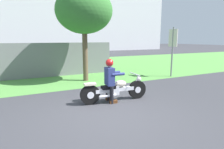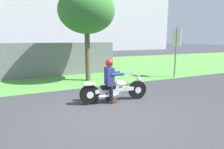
{
  "view_description": "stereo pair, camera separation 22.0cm",
  "coord_description": "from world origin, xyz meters",
  "views": [
    {
      "loc": [
        -2.09,
        -4.27,
        1.99
      ],
      "look_at": [
        0.63,
        1.19,
        0.85
      ],
      "focal_mm": 30.48,
      "sensor_mm": 36.0,
      "label": 1
    },
    {
      "loc": [
        -1.89,
        -4.37,
        1.99
      ],
      "look_at": [
        0.63,
        1.19,
        0.85
      ],
      "focal_mm": 30.48,
      "sensor_mm": 36.0,
      "label": 2
    }
  ],
  "objects": [
    {
      "name": "ground",
      "position": [
        0.0,
        0.0,
        0.0
      ],
      "size": [
        120.0,
        120.0,
        0.0
      ],
      "primitive_type": "plane",
      "color": "#38383D"
    },
    {
      "name": "grass_verge",
      "position": [
        0.0,
        9.02,
        0.0
      ],
      "size": [
        60.0,
        12.0,
        0.01
      ],
      "primitive_type": "cube",
      "color": "#549342",
      "rests_on": "ground"
    },
    {
      "name": "stadium_facade",
      "position": [
        -3.97,
        29.75,
        7.44
      ],
      "size": [
        55.1,
        8.0,
        14.88
      ],
      "primitive_type": "cube",
      "color": "silver",
      "rests_on": "ground"
    },
    {
      "name": "motorcycle_lead",
      "position": [
        0.64,
        0.99,
        0.38
      ],
      "size": [
        2.26,
        0.66,
        0.87
      ],
      "rotation": [
        0.0,
        0.0,
        -0.08
      ],
      "color": "black",
      "rests_on": "ground"
    },
    {
      "name": "rider_lead",
      "position": [
        0.47,
        1.0,
        0.81
      ],
      "size": [
        0.57,
        0.49,
        1.39
      ],
      "rotation": [
        0.0,
        0.0,
        -0.08
      ],
      "color": "black",
      "rests_on": "ground"
    },
    {
      "name": "tree_roadside",
      "position": [
        0.81,
        4.4,
        3.24
      ],
      "size": [
        2.61,
        2.61,
        4.31
      ],
      "color": "brown",
      "rests_on": "ground"
    },
    {
      "name": "sign_banner",
      "position": [
        5.27,
        3.33,
        1.72
      ],
      "size": [
        0.08,
        0.6,
        2.6
      ],
      "color": "gray",
      "rests_on": "ground"
    },
    {
      "name": "fence_segment",
      "position": [
        -0.58,
        6.15,
        0.9
      ],
      "size": [
        7.0,
        0.06,
        1.8
      ],
      "primitive_type": "cube",
      "color": "slate",
      "rests_on": "ground"
    }
  ]
}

